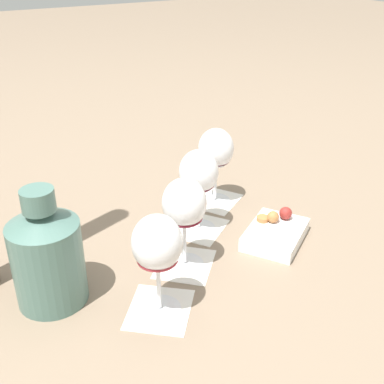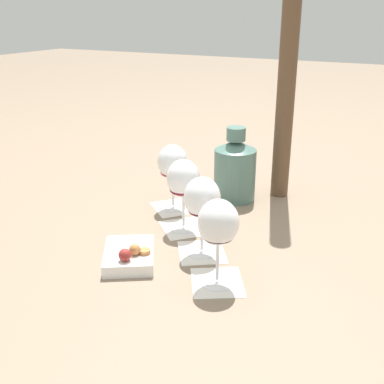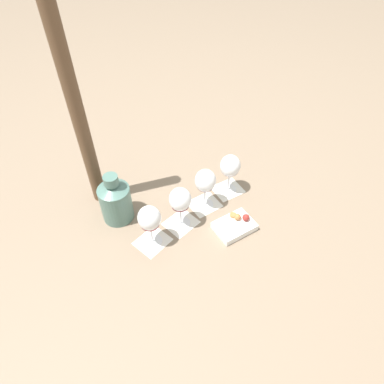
{
  "view_description": "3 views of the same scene",
  "coord_description": "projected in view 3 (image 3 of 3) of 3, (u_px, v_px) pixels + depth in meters",
  "views": [
    {
      "loc": [
        -0.68,
        0.42,
        0.54
      ],
      "look_at": [
        -0.0,
        0.0,
        0.12
      ],
      "focal_mm": 45.0,
      "sensor_mm": 36.0,
      "label": 1
    },
    {
      "loc": [
        0.47,
        -0.89,
        0.51
      ],
      "look_at": [
        -0.0,
        0.0,
        0.12
      ],
      "focal_mm": 45.0,
      "sensor_mm": 36.0,
      "label": 2
    },
    {
      "loc": [
        -0.86,
        -0.0,
        1.0
      ],
      "look_at": [
        -0.0,
        0.0,
        0.12
      ],
      "focal_mm": 32.0,
      "sensor_mm": 36.0,
      "label": 3
    }
  ],
  "objects": [
    {
      "name": "tasting_card_1",
      "position": [
        180.0,
        223.0,
        1.29
      ],
      "size": [
        0.15,
        0.15,
        0.0
      ],
      "color": "silver",
      "rests_on": "ground_plane"
    },
    {
      "name": "ceramic_vase",
      "position": [
        115.0,
        200.0,
        1.25
      ],
      "size": [
        0.12,
        0.12,
        0.21
      ],
      "color": "#4C7066",
      "rests_on": "ground_plane"
    },
    {
      "name": "wine_glass_3",
      "position": [
        229.0,
        168.0,
        1.32
      ],
      "size": [
        0.08,
        0.08,
        0.17
      ],
      "color": "white",
      "rests_on": "tasting_card_3"
    },
    {
      "name": "wine_glass_1",
      "position": [
        179.0,
        201.0,
        1.2
      ],
      "size": [
        0.08,
        0.08,
        0.17
      ],
      "color": "white",
      "rests_on": "tasting_card_1"
    },
    {
      "name": "umbrella_pole",
      "position": [
        78.0,
        118.0,
        1.11
      ],
      "size": [
        0.05,
        0.05,
        0.75
      ],
      "color": "brown",
      "rests_on": "ground_plane"
    },
    {
      "name": "ground_plane",
      "position": [
        193.0,
        213.0,
        1.32
      ],
      "size": [
        8.0,
        8.0,
        0.0
      ],
      "primitive_type": "plane",
      "color": "#7F6B56"
    },
    {
      "name": "wine_glass_0",
      "position": [
        149.0,
        220.0,
        1.14
      ],
      "size": [
        0.08,
        0.08,
        0.17
      ],
      "color": "white",
      "rests_on": "tasting_card_0"
    },
    {
      "name": "wine_glass_2",
      "position": [
        204.0,
        182.0,
        1.26
      ],
      "size": [
        0.08,
        0.08,
        0.17
      ],
      "color": "white",
      "rests_on": "tasting_card_2"
    },
    {
      "name": "tasting_card_2",
      "position": [
        204.0,
        204.0,
        1.35
      ],
      "size": [
        0.15,
        0.15,
        0.0
      ],
      "color": "silver",
      "rests_on": "ground_plane"
    },
    {
      "name": "snack_dish",
      "position": [
        234.0,
        225.0,
        1.26
      ],
      "size": [
        0.16,
        0.18,
        0.05
      ],
      "color": "white",
      "rests_on": "ground_plane"
    },
    {
      "name": "tasting_card_0",
      "position": [
        152.0,
        241.0,
        1.23
      ],
      "size": [
        0.15,
        0.15,
        0.0
      ],
      "color": "silver",
      "rests_on": "ground_plane"
    },
    {
      "name": "tasting_card_3",
      "position": [
        227.0,
        190.0,
        1.41
      ],
      "size": [
        0.14,
        0.15,
        0.0
      ],
      "color": "silver",
      "rests_on": "ground_plane"
    }
  ]
}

